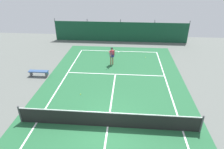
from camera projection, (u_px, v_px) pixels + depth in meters
name	position (u px, v px, depth m)	size (l,w,h in m)	color
ground_plane	(108.00, 127.00, 11.06)	(36.00, 36.00, 0.00)	slate
court_surface	(108.00, 127.00, 11.06)	(11.02, 26.60, 0.01)	#236038
tennis_net	(108.00, 119.00, 10.82)	(10.12, 0.10, 1.10)	black
back_fence	(120.00, 35.00, 24.80)	(16.30, 0.98, 2.70)	#14472D
tennis_player	(112.00, 55.00, 18.06)	(0.56, 0.83, 1.64)	#9E7051
tennis_ball_near_player	(145.00, 57.00, 19.97)	(0.07, 0.07, 0.07)	#CCDB33
tennis_ball_midcourt	(80.00, 94.00, 13.93)	(0.07, 0.07, 0.07)	#CCDB33
courtside_bench	(38.00, 72.00, 16.26)	(1.60, 0.40, 0.49)	#335184
water_bottle	(48.00, 73.00, 16.67)	(0.08, 0.08, 0.24)	#338CD8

